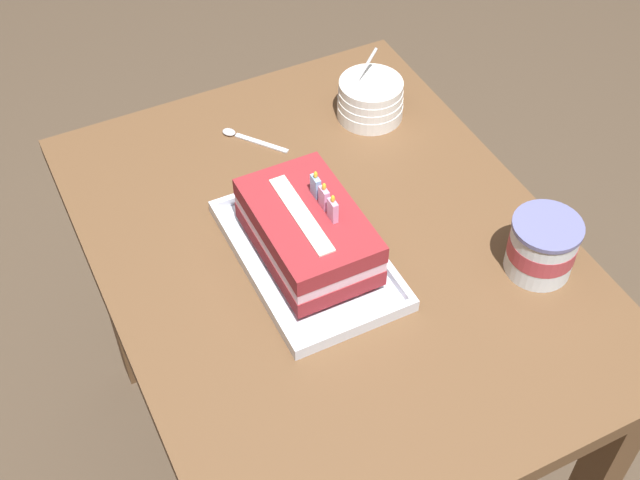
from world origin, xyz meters
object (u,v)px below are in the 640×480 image
ice_cream_tub (542,246)px  bowl_stack (370,99)px  serving_spoon_near_tray (241,137)px  foil_tray (308,256)px  birthday_cake (308,231)px

ice_cream_tub → bowl_stack: bearing=-173.2°
serving_spoon_near_tray → foil_tray: bearing=-3.4°
foil_tray → serving_spoon_near_tray: foil_tray is taller
foil_tray → serving_spoon_near_tray: (-0.34, 0.02, -0.00)m
birthday_cake → bowl_stack: (-0.29, 0.27, -0.03)m
foil_tray → serving_spoon_near_tray: 0.34m
foil_tray → ice_cream_tub: bearing=60.6°
foil_tray → bowl_stack: bowl_stack is taller
bowl_stack → foil_tray: bearing=-43.6°
ice_cream_tub → serving_spoon_near_tray: (-0.52, -0.31, -0.05)m
birthday_cake → serving_spoon_near_tray: 0.34m
bowl_stack → ice_cream_tub: 0.48m
birthday_cake → bowl_stack: size_ratio=1.84×
foil_tray → ice_cream_tub: size_ratio=3.12×
foil_tray → birthday_cake: bearing=90.0°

